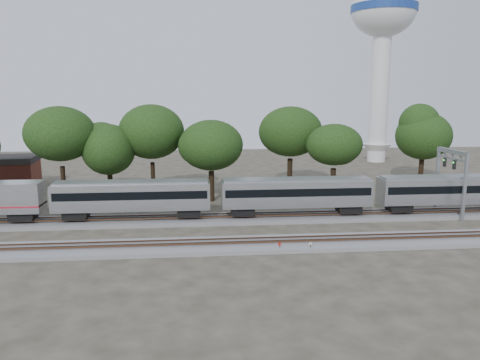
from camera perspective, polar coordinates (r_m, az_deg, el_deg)
The scene contains 17 objects.
ground at distance 50.20m, azimuth 0.48°, elevation -6.70°, with size 160.00×160.00×0.00m, color #383328.
track_far at distance 55.89m, azimuth -0.14°, elevation -4.71°, with size 160.00×5.00×0.73m.
track_near at distance 46.35m, azimuth 0.98°, elevation -7.89°, with size 160.00×5.00×0.73m.
train at distance 56.23m, azimuth 7.04°, elevation -1.47°, with size 92.88×3.21×4.73m.
switch_stand_red at distance 44.91m, azimuth 4.83°, elevation -8.01°, with size 0.29×0.11×0.93m.
switch_stand_white at distance 45.34m, azimuth 8.59°, elevation -7.91°, with size 0.30×0.06×0.94m.
switch_lever at distance 46.79m, azimuth 11.15°, elevation -7.99°, with size 0.50×0.30×0.30m, color #512D19.
water_tower at distance 109.66m, azimuth 17.02°, elevation 17.17°, with size 13.95×13.95×38.63m.
signal_gantry at distance 62.60m, azimuth 24.34°, elevation 1.40°, with size 0.57×6.75×8.21m.
brick_building at distance 84.03m, azimuth -26.99°, elevation 0.87°, with size 11.23×8.47×5.06m.
tree_1 at distance 67.54m, azimuth -21.08°, elevation 5.27°, with size 9.72×9.72×13.71m.
tree_2 at distance 66.99m, azimuth -15.72°, elevation 3.58°, with size 7.43×7.43×10.48m.
tree_3 at distance 67.95m, azimuth -10.74°, elevation 5.79°, with size 9.72×9.72×13.70m.
tree_4 at distance 64.73m, azimuth -3.55°, elevation 4.24°, with size 8.01×8.01×11.29m.
tree_5 at distance 73.07m, azimuth 6.18°, elevation 5.87°, with size 9.27×9.27×13.07m.
tree_6 at distance 69.55m, azimuth 11.41°, elevation 4.23°, with size 7.70×7.70×10.86m.
tree_7 at distance 83.06m, azimuth 21.46°, elevation 5.01°, with size 8.19×8.19×11.55m.
Camera 1 is at (-4.83, -47.76, 14.68)m, focal length 35.00 mm.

